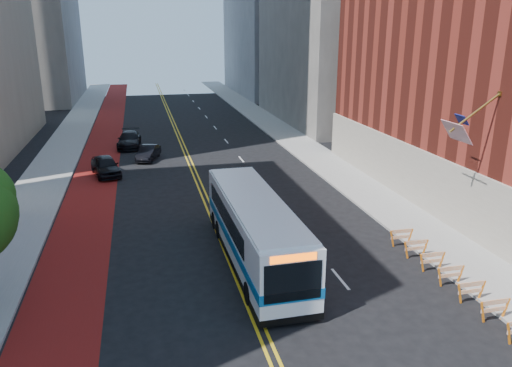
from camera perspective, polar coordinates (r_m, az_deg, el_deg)
The scene contains 11 objects.
sidewalk_left at distance 46.52m, azimuth -22.42°, elevation 1.48°, with size 4.00×140.00×0.15m, color gray.
sidewalk_right at distance 48.65m, azimuth 6.65°, elevation 3.35°, with size 4.00×140.00×0.15m, color gray.
bus_lane_paint at distance 46.04m, azimuth -17.63°, elevation 1.74°, with size 3.60×140.00×0.01m, color maroon.
center_line_inner at distance 46.06m, azimuth -7.78°, elevation 2.41°, with size 0.14×140.00×0.01m, color gold.
center_line_outer at distance 46.09m, azimuth -7.34°, elevation 2.44°, with size 0.14×140.00×0.01m, color gold.
lane_dashes at distance 54.41m, azimuth -3.41°, elevation 4.85°, with size 0.14×98.20×0.01m.
construction_barriers at distance 25.10m, azimuth 22.34°, elevation -10.22°, with size 1.42×10.91×1.00m.
transit_bus at distance 25.92m, azimuth -0.21°, elevation -5.16°, with size 2.94×12.69×3.48m.
car_a at distance 43.29m, azimuth -16.82°, elevation 1.95°, with size 1.90×4.72×1.61m, color black.
car_b at distance 47.53m, azimuth -12.21°, elevation 3.47°, with size 1.41×4.03×1.33m, color black.
car_c at distance 53.08m, azimuth -14.29°, elevation 4.88°, with size 2.19×5.38×1.56m, color black.
Camera 1 is at (-4.24, -14.36, 11.73)m, focal length 35.00 mm.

